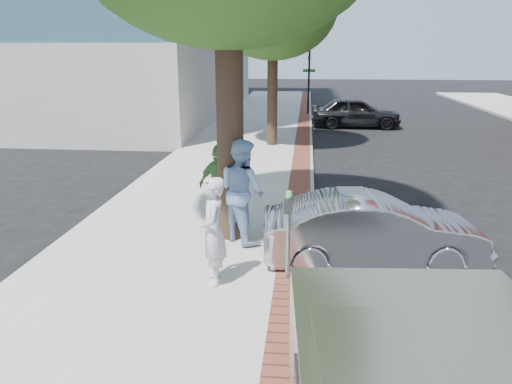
# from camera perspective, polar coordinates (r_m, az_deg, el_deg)

# --- Properties ---
(ground) EXTENTS (120.00, 120.00, 0.00)m
(ground) POSITION_cam_1_polar(r_m,az_deg,el_deg) (8.39, -0.63, -10.74)
(ground) COLOR black
(ground) RESTS_ON ground
(sidewalk) EXTENTS (5.00, 60.00, 0.15)m
(sidewalk) POSITION_cam_1_polar(r_m,az_deg,el_deg) (16.06, -2.75, 2.66)
(sidewalk) COLOR #9E9991
(sidewalk) RESTS_ON ground
(brick_strip) EXTENTS (0.60, 60.00, 0.01)m
(brick_strip) POSITION_cam_1_polar(r_m,az_deg,el_deg) (15.87, 5.13, 2.75)
(brick_strip) COLOR brown
(brick_strip) RESTS_ON sidewalk
(curb) EXTENTS (0.10, 60.00, 0.15)m
(curb) POSITION_cam_1_polar(r_m,az_deg,el_deg) (15.89, 6.39, 2.43)
(curb) COLOR gray
(curb) RESTS_ON ground
(office_base) EXTENTS (18.20, 22.20, 4.00)m
(office_base) POSITION_cam_1_polar(r_m,az_deg,el_deg) (32.59, -19.78, 11.97)
(office_base) COLOR gray
(office_base) RESTS_ON ground
(signal_near) EXTENTS (0.70, 0.15, 3.80)m
(signal_near) POSITION_cam_1_polar(r_m,az_deg,el_deg) (29.49, 6.07, 12.96)
(signal_near) COLOR black
(signal_near) RESTS_ON ground
(tree_far) EXTENTS (4.80, 4.80, 7.14)m
(tree_far) POSITION_cam_1_polar(r_m,az_deg,el_deg) (19.55, 1.97, 20.46)
(tree_far) COLOR black
(tree_far) RESTS_ON sidewalk
(parking_meter) EXTENTS (0.12, 0.32, 1.47)m
(parking_meter) POSITION_cam_1_polar(r_m,az_deg,el_deg) (7.96, 3.73, -2.89)
(parking_meter) COLOR gray
(parking_meter) RESTS_ON sidewalk
(person_gray) EXTENTS (0.53, 0.70, 1.75)m
(person_gray) POSITION_cam_1_polar(r_m,az_deg,el_deg) (7.87, -4.93, -4.53)
(person_gray) COLOR silver
(person_gray) RESTS_ON sidewalk
(person_officer) EXTENTS (1.23, 1.24, 2.03)m
(person_officer) POSITION_cam_1_polar(r_m,az_deg,el_deg) (9.57, -1.59, 0.14)
(person_officer) COLOR #81A0C8
(person_officer) RESTS_ON sidewalk
(person_green) EXTENTS (1.14, 0.89, 1.80)m
(person_green) POSITION_cam_1_polar(r_m,az_deg,el_deg) (10.21, -4.12, 0.49)
(person_green) COLOR #427C38
(person_green) RESTS_ON sidewalk
(sedan_silver) EXTENTS (4.04, 1.79, 1.29)m
(sedan_silver) POSITION_cam_1_polar(r_m,az_deg,el_deg) (9.18, 13.21, -4.38)
(sedan_silver) COLOR #A3A5AA
(sedan_silver) RESTS_ON ground
(bg_car) EXTENTS (4.41, 1.82, 1.50)m
(bg_car) POSITION_cam_1_polar(r_m,az_deg,el_deg) (25.58, 11.37, 8.90)
(bg_car) COLOR black
(bg_car) RESTS_ON ground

